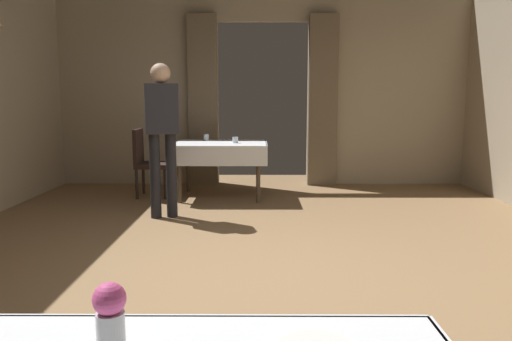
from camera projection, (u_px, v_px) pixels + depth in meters
name	position (u px, v px, depth m)	size (l,w,h in m)	color
ground	(267.00, 280.00, 3.60)	(10.08, 10.08, 0.00)	olive
wall_back	(263.00, 87.00, 7.52)	(6.40, 0.27, 3.00)	tan
dining_table_mid	(221.00, 149.00, 6.58)	(1.25, 1.03, 0.75)	#4C3D2D
chair_mid_left	(147.00, 159.00, 6.62)	(0.44, 0.44, 0.93)	black
flower_vase_near	(111.00, 326.00, 1.02)	(0.07, 0.07, 0.21)	silver
glass_mid_a	(206.00, 137.00, 6.87)	(0.08, 0.08, 0.09)	silver
glass_mid_b	(235.00, 140.00, 6.48)	(0.08, 0.08, 0.08)	silver
person_waiter_by_doorway	(162.00, 127.00, 5.37)	(0.40, 0.30, 1.72)	black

